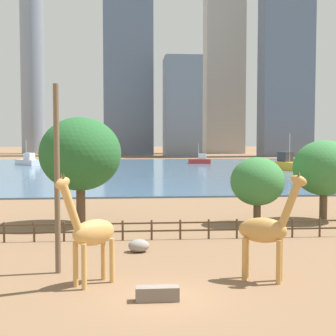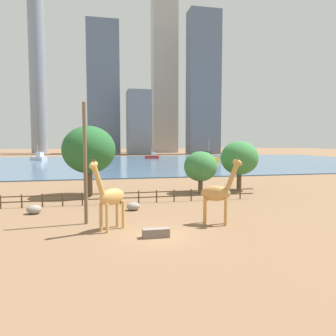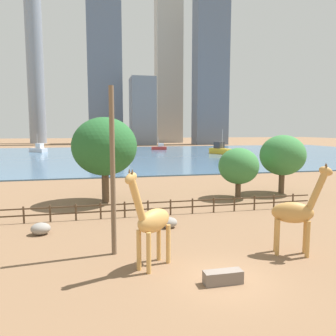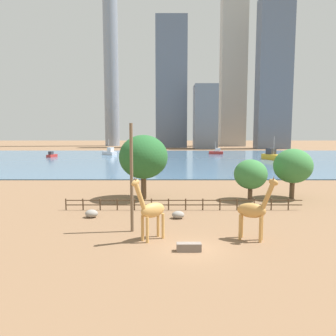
# 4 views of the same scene
# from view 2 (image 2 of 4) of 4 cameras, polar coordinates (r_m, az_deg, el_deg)

# --- Properties ---
(ground_plane) EXTENTS (400.00, 400.00, 0.00)m
(ground_plane) POSITION_cam_2_polar(r_m,az_deg,el_deg) (101.70, -10.09, 0.96)
(ground_plane) COLOR brown
(harbor_water) EXTENTS (180.00, 86.00, 0.20)m
(harbor_water) POSITION_cam_2_polar(r_m,az_deg,el_deg) (98.70, -10.02, 0.91)
(harbor_water) COLOR #476B8C
(harbor_water) RESTS_ON ground
(giraffe_tall) EXTENTS (2.86, 2.58, 5.24)m
(giraffe_tall) POSITION_cam_2_polar(r_m,az_deg,el_deg) (23.82, -10.03, -4.95)
(giraffe_tall) COLOR tan
(giraffe_tall) RESTS_ON ground
(giraffe_companion) EXTENTS (3.15, 1.87, 5.23)m
(giraffe_companion) POSITION_cam_2_polar(r_m,az_deg,el_deg) (25.46, 8.67, -4.33)
(giraffe_companion) COLOR #C18C47
(giraffe_companion) RESTS_ON ground
(utility_pole) EXTENTS (0.28, 0.28, 9.35)m
(utility_pole) POSITION_cam_2_polar(r_m,az_deg,el_deg) (25.83, -14.23, 0.72)
(utility_pole) COLOR brown
(utility_pole) RESTS_ON ground
(boulder_near_fence) EXTENTS (1.25, 1.00, 0.75)m
(boulder_near_fence) POSITION_cam_2_polar(r_m,az_deg,el_deg) (30.74, -6.05, -6.64)
(boulder_near_fence) COLOR gray
(boulder_near_fence) RESTS_ON ground
(boulder_by_pole) EXTENTS (1.28, 1.07, 0.80)m
(boulder_by_pole) POSITION_cam_2_polar(r_m,az_deg,el_deg) (31.41, -22.29, -6.68)
(boulder_by_pole) COLOR gray
(boulder_by_pole) RESTS_ON ground
(feeding_trough) EXTENTS (1.80, 0.60, 0.60)m
(feeding_trough) POSITION_cam_2_polar(r_m,az_deg,el_deg) (22.21, -2.12, -11.24)
(feeding_trough) COLOR #72665B
(feeding_trough) RESTS_ON ground
(enclosure_fence) EXTENTS (26.12, 0.14, 1.30)m
(enclosure_fence) POSITION_cam_2_polar(r_m,az_deg,el_deg) (34.08, -6.05, -4.88)
(enclosure_fence) COLOR #4C3826
(enclosure_fence) RESTS_ON ground
(tree_left_large) EXTENTS (4.13, 4.13, 5.17)m
(tree_left_large) POSITION_cam_2_polar(r_m,az_deg,el_deg) (40.75, 5.69, 0.27)
(tree_left_large) COLOR brown
(tree_left_large) RESTS_ON ground
(tree_center_broad) EXTENTS (4.90, 4.90, 6.44)m
(tree_center_broad) POSITION_cam_2_polar(r_m,az_deg,el_deg) (43.83, 12.34, 1.69)
(tree_center_broad) COLOR brown
(tree_center_broad) RESTS_ON ground
(tree_right_tall) EXTENTS (6.18, 6.18, 8.21)m
(tree_right_tall) POSITION_cam_2_polar(r_m,az_deg,el_deg) (39.47, -13.63, 3.09)
(tree_right_tall) COLOR brown
(tree_right_tall) RESTS_ON ground
(boat_ferry) EXTENTS (5.07, 8.19, 6.94)m
(boat_ferry) POSITION_cam_2_polar(r_m,az_deg,el_deg) (101.55, 6.92, 1.76)
(boat_ferry) COLOR gold
(boat_ferry) RESTS_ON harbor_water
(boat_sailboat) EXTENTS (5.96, 5.86, 5.53)m
(boat_sailboat) POSITION_cam_2_polar(r_m,az_deg,el_deg) (116.93, -21.57, 1.72)
(boat_sailboat) COLOR silver
(boat_sailboat) RESTS_ON harbor_water
(boat_tug) EXTENTS (5.43, 2.79, 4.65)m
(boat_tug) POSITION_cam_2_polar(r_m,az_deg,el_deg) (120.27, -2.73, 2.05)
(boat_tug) COLOR #B22D28
(boat_tug) RESTS_ON harbor_water
(skyline_tower_needle) EXTENTS (11.31, 13.11, 31.27)m
(skyline_tower_needle) POSITION_cam_2_polar(r_m,az_deg,el_deg) (164.67, -5.13, 7.83)
(skyline_tower_needle) COLOR slate
(skyline_tower_needle) RESTS_ON ground
(skyline_block_central) EXTENTS (14.28, 9.69, 92.85)m
(skyline_block_central) POSITION_cam_2_polar(r_m,az_deg,el_deg) (197.20, -0.62, 16.34)
(skyline_block_central) COLOR #ADA89E
(skyline_block_central) RESTS_ON ground
(skyline_tower_glass) EXTENTS (16.34, 10.00, 67.53)m
(skyline_tower_glass) POSITION_cam_2_polar(r_m,az_deg,el_deg) (176.88, -11.22, 13.44)
(skyline_tower_glass) COLOR slate
(skyline_tower_glass) RESTS_ON ground
(skyline_block_left) EXTENTS (8.37, 8.37, 105.28)m
(skyline_block_left) POSITION_cam_2_polar(r_m,az_deg,el_deg) (199.24, -21.89, 17.72)
(skyline_block_left) COLOR gray
(skyline_block_left) RESTS_ON ground
(skyline_block_right) EXTENTS (15.89, 9.56, 71.46)m
(skyline_block_right) POSITION_cam_2_polar(r_m,az_deg,el_deg) (172.25, 6.19, 14.41)
(skyline_block_right) COLOR slate
(skyline_block_right) RESTS_ON ground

